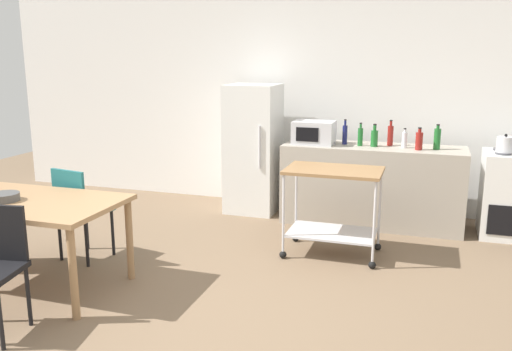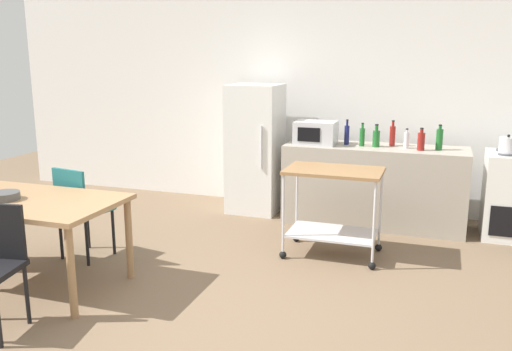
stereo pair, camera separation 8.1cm
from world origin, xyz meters
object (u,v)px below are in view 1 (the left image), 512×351
at_px(microwave, 314,133).
at_px(bottle_soy_sauce, 437,139).
at_px(refrigerator, 253,149).
at_px(bottle_vinegar, 360,136).
at_px(stove_oven, 511,195).
at_px(bottle_hot_sauce, 404,140).
at_px(dining_table, 28,209).
at_px(bottle_sparkling_water, 345,134).
at_px(bottle_soda, 374,138).
at_px(kitchen_cart, 333,197).
at_px(chair_teal, 79,207).
at_px(kettle, 505,144).
at_px(bottle_olive_oil, 390,135).
at_px(fruit_bowl, 4,197).
at_px(bottle_sesame_oil, 419,141).

xyz_separation_m(microwave, bottle_soy_sauce, (1.34, 0.05, -0.01)).
xyz_separation_m(refrigerator, bottle_vinegar, (1.30, -0.13, 0.23)).
relative_size(stove_oven, refrigerator, 0.59).
bearing_deg(bottle_soy_sauce, bottle_hot_sauce, -179.84).
height_order(dining_table, bottle_sparkling_water, bottle_sparkling_water).
xyz_separation_m(refrigerator, bottle_soda, (1.45, -0.13, 0.22)).
height_order(kitchen_cart, bottle_soy_sauce, bottle_soy_sauce).
xyz_separation_m(bottle_sparkling_water, bottle_hot_sauce, (0.66, -0.04, -0.03)).
relative_size(chair_teal, kettle, 3.71).
distance_m(bottle_vinegar, bottle_soy_sauce, 0.82).
relative_size(microwave, bottle_hot_sauce, 2.12).
bearing_deg(bottle_hot_sauce, bottle_olive_oil, 145.56).
bearing_deg(stove_oven, dining_table, -146.14).
relative_size(kitchen_cart, bottle_vinegar, 3.52).
bearing_deg(refrigerator, bottle_soy_sauce, -3.03).
relative_size(refrigerator, fruit_bowl, 6.61).
bearing_deg(stove_oven, bottle_sesame_oil, -173.05).
bearing_deg(bottle_soy_sauce, refrigerator, 176.97).
relative_size(bottle_vinegar, bottle_hot_sauce, 1.19).
height_order(kitchen_cart, bottle_hot_sauce, bottle_hot_sauce).
bearing_deg(bottle_vinegar, microwave, -176.38).
height_order(microwave, bottle_soy_sauce, bottle_soy_sauce).
bearing_deg(bottle_sparkling_water, kettle, -3.62).
distance_m(microwave, bottle_hot_sauce, 1.00).
bearing_deg(kitchen_cart, bottle_olive_oil, 71.12).
distance_m(bottle_vinegar, bottle_hot_sauce, 0.48).
bearing_deg(microwave, bottle_olive_oil, 10.52).
xyz_separation_m(refrigerator, kettle, (2.78, -0.18, 0.23)).
bearing_deg(dining_table, bottle_sesame_oil, 40.35).
relative_size(kitchen_cart, kettle, 3.80).
bearing_deg(bottle_hot_sauce, microwave, -177.36).
xyz_separation_m(chair_teal, bottle_sparkling_water, (2.14, 2.01, 0.50)).
height_order(refrigerator, bottle_hot_sauce, refrigerator).
bearing_deg(microwave, refrigerator, 168.48).
bearing_deg(stove_oven, bottle_soda, -178.12).
height_order(bottle_sparkling_water, bottle_sesame_oil, bottle_sparkling_water).
xyz_separation_m(microwave, bottle_sparkling_water, (0.34, 0.08, -0.01)).
bearing_deg(dining_table, kitchen_cart, 33.91).
xyz_separation_m(bottle_sparkling_water, bottle_vinegar, (0.18, -0.05, -0.01)).
xyz_separation_m(chair_teal, bottle_soy_sauce, (3.13, 1.97, 0.50)).
bearing_deg(kettle, refrigerator, 176.30).
bearing_deg(bottle_olive_oil, kettle, -8.62).
height_order(refrigerator, bottle_soda, refrigerator).
distance_m(bottle_vinegar, bottle_sesame_oil, 0.64).
height_order(dining_table, bottle_vinegar, bottle_vinegar).
xyz_separation_m(bottle_soda, kettle, (1.33, -0.05, 0.00)).
distance_m(bottle_sparkling_water, bottle_sesame_oil, 0.82).
height_order(bottle_sparkling_water, kettle, bottle_sparkling_water).
xyz_separation_m(stove_oven, bottle_soy_sauce, (-0.78, -0.03, 0.57)).
distance_m(chair_teal, kettle, 4.28).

